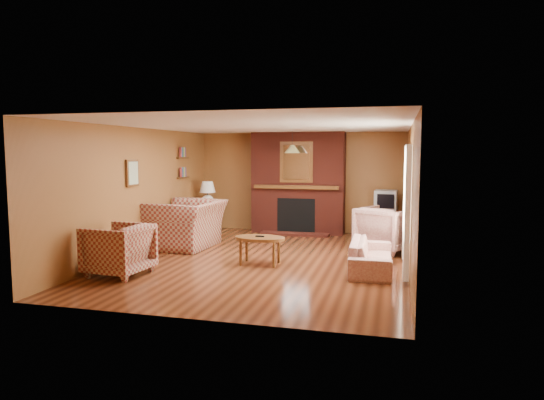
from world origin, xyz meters
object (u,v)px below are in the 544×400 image
(plaid_armchair, at_px, (118,250))
(crt_tv, at_px, (386,200))
(plaid_loveseat, at_px, (187,224))
(table_lamp, at_px, (208,193))
(fireplace, at_px, (298,184))
(side_table, at_px, (208,220))
(tv_stand, at_px, (385,224))
(coffee_table, at_px, (260,240))
(floral_sofa, at_px, (371,255))
(floral_armchair, at_px, (385,229))

(plaid_armchair, distance_m, crt_tv, 6.00)
(plaid_loveseat, relative_size, crt_tv, 2.84)
(table_lamp, bearing_deg, plaid_loveseat, -81.94)
(fireplace, relative_size, crt_tv, 4.68)
(plaid_armchair, relative_size, side_table, 1.46)
(plaid_armchair, height_order, crt_tv, crt_tv)
(table_lamp, distance_m, tv_stand, 4.21)
(tv_stand, bearing_deg, fireplace, 169.81)
(coffee_table, height_order, table_lamp, table_lamp)
(fireplace, height_order, floral_sofa, fireplace)
(fireplace, bearing_deg, side_table, -165.71)
(plaid_loveseat, relative_size, table_lamp, 2.34)
(floral_sofa, xyz_separation_m, table_lamp, (-4.00, 2.78, 0.71))
(floral_armchair, distance_m, crt_tv, 1.56)
(plaid_armchair, distance_m, coffee_table, 2.33)
(plaid_loveseat, distance_m, side_table, 1.79)
(floral_sofa, distance_m, coffee_table, 1.90)
(tv_stand, bearing_deg, coffee_table, -127.50)
(floral_sofa, xyz_separation_m, tv_stand, (0.15, 3.13, 0.07))
(floral_armchair, relative_size, crt_tv, 1.87)
(plaid_loveseat, relative_size, side_table, 2.37)
(fireplace, distance_m, tv_stand, 2.23)
(side_table, distance_m, table_lamp, 0.65)
(floral_armchair, relative_size, tv_stand, 1.52)
(table_lamp, height_order, crt_tv, table_lamp)
(plaid_loveseat, distance_m, floral_sofa, 3.89)
(plaid_armchair, xyz_separation_m, floral_armchair, (4.04, 2.95, 0.03))
(fireplace, xyz_separation_m, side_table, (-2.10, -0.53, -0.88))
(plaid_armchair, bearing_deg, floral_sofa, 114.41)
(coffee_table, relative_size, table_lamp, 1.41)
(floral_sofa, xyz_separation_m, side_table, (-4.00, 2.78, 0.06))
(floral_armchair, bearing_deg, crt_tv, -60.56)
(tv_stand, bearing_deg, floral_sofa, -97.79)
(fireplace, relative_size, plaid_loveseat, 1.65)
(plaid_loveseat, xyz_separation_m, table_lamp, (-0.25, 1.76, 0.49))
(floral_armchair, xyz_separation_m, crt_tv, (-0.04, 1.50, 0.42))
(plaid_armchair, relative_size, table_lamp, 1.44)
(fireplace, xyz_separation_m, floral_sofa, (1.90, -3.31, -0.94))
(fireplace, xyz_separation_m, plaid_armchair, (-1.95, -4.64, -0.78))
(floral_armchair, distance_m, side_table, 4.34)
(floral_sofa, relative_size, table_lamp, 2.71)
(floral_armchair, xyz_separation_m, tv_stand, (-0.04, 1.51, -0.12))
(fireplace, xyz_separation_m, floral_armchair, (2.09, -1.69, -0.75))
(floral_sofa, relative_size, crt_tv, 3.28)
(fireplace, distance_m, coffee_table, 3.47)
(coffee_table, bearing_deg, tv_stand, 57.54)
(plaid_armchair, distance_m, table_lamp, 4.14)
(tv_stand, bearing_deg, plaid_loveseat, -156.57)
(side_table, relative_size, tv_stand, 0.97)
(plaid_loveseat, bearing_deg, plaid_armchair, 0.14)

